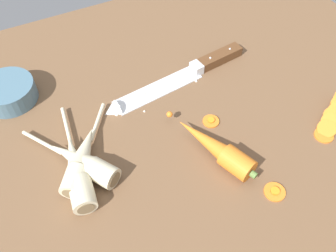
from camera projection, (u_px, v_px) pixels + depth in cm
name	position (u px, v px, depth cm)	size (l,w,h in cm)	color
ground_plane	(163.00, 130.00, 71.19)	(120.00, 90.00, 4.00)	brown
chefs_knife	(175.00, 80.00, 76.40)	(34.86, 7.45, 4.18)	silver
whole_carrot	(216.00, 148.00, 63.46)	(9.36, 19.52, 4.20)	orange
parsnip_front	(77.00, 170.00, 60.68)	(5.68, 23.52, 4.00)	beige
parsnip_mid_left	(82.00, 162.00, 61.70)	(13.41, 19.11, 4.00)	beige
parsnip_mid_right	(82.00, 160.00, 62.01)	(13.75, 18.26, 4.00)	beige
carrot_slice_stack	(335.00, 115.00, 69.13)	(12.02, 8.15, 4.32)	orange
carrot_slice_stray_near	(275.00, 191.00, 59.97)	(3.65, 3.65, 0.70)	orange
carrot_slice_stray_mid	(211.00, 121.00, 69.65)	(3.25, 3.25, 0.70)	orange
prep_bowl	(8.00, 92.00, 72.10)	(11.00, 11.00, 4.00)	slate
mince_crumbs	(156.00, 91.00, 74.75)	(19.56, 7.12, 0.90)	silver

